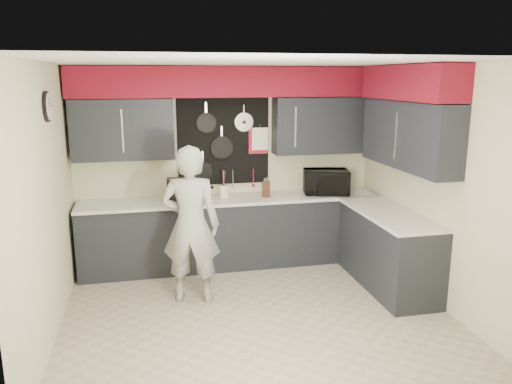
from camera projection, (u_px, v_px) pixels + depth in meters
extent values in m
plane|color=tan|center=(255.00, 312.00, 5.35)|extent=(4.00, 4.00, 0.00)
cube|color=beige|center=(227.00, 165.00, 6.72)|extent=(4.00, 0.01, 2.60)
cube|color=black|center=(123.00, 130.00, 6.17)|extent=(1.24, 0.32, 0.75)
cube|color=black|center=(322.00, 125.00, 6.73)|extent=(1.34, 0.32, 0.75)
cube|color=maroon|center=(229.00, 82.00, 6.31)|extent=(3.94, 0.36, 0.38)
cube|color=black|center=(224.00, 141.00, 6.63)|extent=(1.22, 0.03, 1.15)
cylinder|color=black|center=(206.00, 123.00, 6.48)|extent=(0.26, 0.04, 0.26)
cylinder|color=black|center=(222.00, 148.00, 6.60)|extent=(0.30, 0.04, 0.30)
cylinder|color=black|center=(203.00, 171.00, 6.61)|extent=(0.27, 0.04, 0.27)
cylinder|color=silver|center=(244.00, 122.00, 6.59)|extent=(0.25, 0.02, 0.25)
cube|color=#B50D25|center=(258.00, 141.00, 6.71)|extent=(0.26, 0.01, 0.34)
cube|color=white|center=(260.00, 139.00, 6.69)|extent=(0.22, 0.01, 0.30)
cylinder|color=silver|center=(191.00, 180.00, 6.62)|extent=(0.01, 0.01, 0.20)
cylinder|color=silver|center=(212.00, 179.00, 6.68)|extent=(0.01, 0.01, 0.20)
cylinder|color=silver|center=(233.00, 178.00, 6.74)|extent=(0.01, 0.01, 0.20)
cylinder|color=silver|center=(253.00, 177.00, 6.80)|extent=(0.01, 0.01, 0.20)
cube|color=beige|center=(432.00, 185.00, 5.48)|extent=(0.01, 3.50, 2.60)
cube|color=black|center=(409.00, 135.00, 5.62)|extent=(0.32, 1.70, 0.75)
cube|color=maroon|center=(411.00, 83.00, 5.48)|extent=(0.36, 1.70, 0.38)
cube|color=beige|center=(46.00, 205.00, 4.64)|extent=(0.01, 3.50, 2.60)
cylinder|color=black|center=(47.00, 107.00, 4.82)|extent=(0.04, 0.30, 0.30)
cylinder|color=white|center=(49.00, 107.00, 4.83)|extent=(0.01, 0.26, 0.26)
cube|color=black|center=(232.00, 233.00, 6.63)|extent=(3.90, 0.60, 0.88)
cube|color=white|center=(232.00, 199.00, 6.51)|extent=(3.90, 0.63, 0.04)
cube|color=black|center=(388.00, 251.00, 5.95)|extent=(0.60, 1.60, 0.88)
cube|color=white|center=(389.00, 213.00, 5.84)|extent=(0.63, 1.60, 0.04)
cube|color=black|center=(236.00, 267.00, 6.47)|extent=(3.90, 0.06, 0.10)
imported|color=black|center=(326.00, 182.00, 6.71)|extent=(0.65, 0.51, 0.32)
cube|color=#371911|center=(266.00, 189.00, 6.55)|extent=(0.10, 0.10, 0.20)
cylinder|color=white|center=(224.00, 192.00, 6.50)|extent=(0.13, 0.13, 0.16)
cube|color=black|center=(174.00, 200.00, 6.33)|extent=(0.17, 0.21, 0.03)
cube|color=black|center=(173.00, 188.00, 6.37)|extent=(0.16, 0.06, 0.27)
cube|color=black|center=(173.00, 181.00, 6.28)|extent=(0.17, 0.21, 0.05)
cylinder|color=black|center=(174.00, 195.00, 6.30)|extent=(0.10, 0.10, 0.12)
imported|color=#9A9A98|center=(191.00, 225.00, 5.45)|extent=(0.73, 0.57, 1.76)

